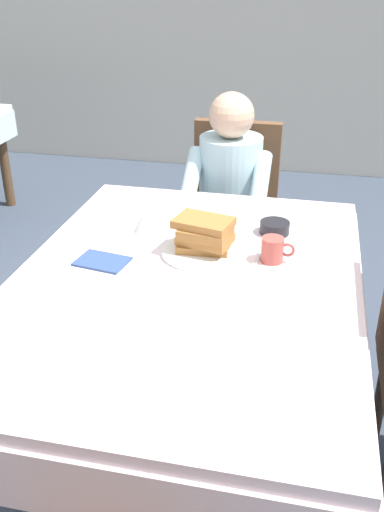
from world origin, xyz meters
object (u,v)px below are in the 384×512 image
chair_diner (233,203)px  fork_left_of_plate (148,250)px  plate_breakfast (202,252)px  breakfast_stack (204,234)px  knife_right_of_plate (256,261)px  diner_person (229,188)px  cup_coffee (273,250)px  dining_table_main (186,300)px  bowl_butter (275,227)px  spoon_near_edge (184,296)px  syrup_pitcher (144,222)px

chair_diner → fork_left_of_plate: (-0.15, -1.02, 0.21)m
plate_breakfast → breakfast_stack: bearing=23.9°
plate_breakfast → knife_right_of_plate: size_ratio=1.40×
chair_diner → diner_person: bearing=90.0°
cup_coffee → dining_table_main: bearing=-147.3°
chair_diner → breakfast_stack: chair_diner is taller
cup_coffee → chair_diner: bearing=105.7°
knife_right_of_plate → cup_coffee: bearing=-68.6°
bowl_butter → fork_left_of_plate: size_ratio=0.61×
dining_table_main → spoon_near_edge: bearing=-79.0°
breakfast_stack → syrup_pitcher: (-0.26, 0.13, -0.04)m
syrup_pitcher → bowl_butter: bearing=10.7°
breakfast_stack → spoon_near_edge: size_ratio=1.43×
plate_breakfast → dining_table_main: bearing=-96.4°
dining_table_main → knife_right_of_plate: size_ratio=7.62×
spoon_near_edge → fork_left_of_plate: bearing=111.5°
diner_person → dining_table_main: bearing=91.2°
chair_diner → breakfast_stack: bearing=92.7°
bowl_butter → knife_right_of_plate: bowl_butter is taller
chair_diner → spoon_near_edge: chair_diner is taller
knife_right_of_plate → spoon_near_edge: (-0.19, -0.27, 0.00)m
knife_right_of_plate → spoon_near_edge: bearing=147.2°
dining_table_main → diner_person: (-0.02, 1.01, 0.02)m
dining_table_main → fork_left_of_plate: fork_left_of_plate is taller
knife_right_of_plate → bowl_butter: bearing=-7.1°
dining_table_main → syrup_pitcher: (-0.23, 0.30, 0.13)m
cup_coffee → spoon_near_edge: (-0.24, -0.29, -0.04)m
chair_diner → cup_coffee: 1.07m
chair_diner → spoon_near_edge: bearing=92.0°
breakfast_stack → bowl_butter: breakfast_stack is taller
plate_breakfast → knife_right_of_plate: 0.19m
plate_breakfast → cup_coffee: bearing=-0.4°
syrup_pitcher → fork_left_of_plate: (0.06, -0.15, -0.04)m
fork_left_of_plate → spoon_near_edge: bearing=-148.0°
bowl_butter → fork_left_of_plate: bearing=-149.8°
dining_table_main → bowl_butter: 0.48m
cup_coffee → spoon_near_edge: cup_coffee is taller
chair_diner → bowl_butter: size_ratio=8.45×
dining_table_main → chair_diner: bearing=91.0°
plate_breakfast → syrup_pitcher: size_ratio=3.50×
diner_person → syrup_pitcher: size_ratio=14.00×
bowl_butter → syrup_pitcher: size_ratio=1.38×
plate_breakfast → spoon_near_edge: (0.00, -0.29, -0.01)m
cup_coffee → fork_left_of_plate: bearing=-177.6°
spoon_near_edge → dining_table_main: bearing=86.6°
fork_left_of_plate → spoon_near_edge: 0.33m
plate_breakfast → bowl_butter: size_ratio=2.55×
bowl_butter → knife_right_of_plate: bearing=-99.0°
plate_breakfast → breakfast_stack: size_ratio=1.31×
plate_breakfast → fork_left_of_plate: bearing=-174.0°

